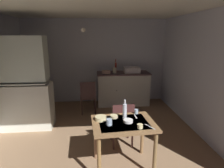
% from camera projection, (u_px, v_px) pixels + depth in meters
% --- Properties ---
extents(ground_plane, '(5.10, 5.10, 0.00)m').
position_uv_depth(ground_plane, '(98.00, 131.00, 4.04)').
color(ground_plane, '#8C6C4E').
extents(wall_back, '(4.20, 0.10, 2.44)m').
position_uv_depth(wall_back, '(96.00, 61.00, 5.62)').
color(wall_back, silver).
rests_on(wall_back, ground).
extents(wall_right, '(0.10, 3.93, 2.44)m').
position_uv_depth(wall_right, '(198.00, 73.00, 3.92)').
color(wall_right, silver).
rests_on(wall_right, ground).
extents(ceiling_slab, '(4.20, 3.93, 0.10)m').
position_uv_depth(ceiling_slab, '(95.00, 6.00, 3.41)').
color(ceiling_slab, silver).
extents(hutch_cabinet, '(1.05, 0.49, 1.98)m').
position_uv_depth(hutch_cabinet, '(25.00, 87.00, 3.99)').
color(hutch_cabinet, beige).
rests_on(hutch_cabinet, ground).
extents(counter_cabinet, '(1.50, 0.64, 0.94)m').
position_uv_depth(counter_cabinet, '(123.00, 88.00, 5.52)').
color(counter_cabinet, beige).
rests_on(counter_cabinet, ground).
extents(sink_basin, '(0.44, 0.34, 0.15)m').
position_uv_depth(sink_basin, '(132.00, 70.00, 5.41)').
color(sink_basin, silver).
rests_on(sink_basin, counter_cabinet).
extents(hand_pump, '(0.05, 0.27, 0.39)m').
position_uv_depth(hand_pump, '(116.00, 67.00, 5.39)').
color(hand_pump, maroon).
rests_on(hand_pump, counter_cabinet).
extents(mixing_bowl_counter, '(0.24, 0.24, 0.08)m').
position_uv_depth(mixing_bowl_counter, '(106.00, 72.00, 5.31)').
color(mixing_bowl_counter, tan).
rests_on(mixing_bowl_counter, counter_cabinet).
extents(stoneware_crock, '(0.11, 0.11, 0.15)m').
position_uv_depth(stoneware_crock, '(114.00, 70.00, 5.33)').
color(stoneware_crock, beige).
rests_on(stoneware_crock, counter_cabinet).
extents(dining_table, '(0.96, 0.75, 0.75)m').
position_uv_depth(dining_table, '(123.00, 130.00, 2.79)').
color(dining_table, brown).
rests_on(dining_table, ground).
extents(chair_far_side, '(0.42, 0.42, 0.84)m').
position_uv_depth(chair_far_side, '(122.00, 123.00, 3.40)').
color(chair_far_side, '#3C231E').
rests_on(chair_far_side, ground).
extents(chair_by_counter, '(0.43, 0.43, 0.87)m').
position_uv_depth(chair_by_counter, '(88.00, 96.00, 4.84)').
color(chair_by_counter, '#36231D').
rests_on(chair_by_counter, ground).
extents(serving_bowl_wide, '(0.17, 0.17, 0.06)m').
position_uv_depth(serving_bowl_wide, '(101.00, 118.00, 2.83)').
color(serving_bowl_wide, beige).
rests_on(serving_bowl_wide, dining_table).
extents(soup_bowl_small, '(0.12, 0.12, 0.04)m').
position_uv_depth(soup_bowl_small, '(114.00, 116.00, 2.91)').
color(soup_bowl_small, beige).
rests_on(soup_bowl_small, dining_table).
extents(sauce_dish, '(0.14, 0.14, 0.04)m').
position_uv_depth(sauce_dish, '(128.00, 121.00, 2.76)').
color(sauce_dish, white).
rests_on(sauce_dish, dining_table).
extents(mug_dark, '(0.08, 0.08, 0.06)m').
position_uv_depth(mug_dark, '(140.00, 126.00, 2.58)').
color(mug_dark, beige).
rests_on(mug_dark, dining_table).
extents(teacup_cream, '(0.06, 0.06, 0.07)m').
position_uv_depth(teacup_cream, '(136.00, 111.00, 3.06)').
color(teacup_cream, '#9EB2C6').
rests_on(teacup_cream, dining_table).
extents(mug_tall, '(0.08, 0.08, 0.09)m').
position_uv_depth(mug_tall, '(109.00, 122.00, 2.67)').
color(mug_tall, '#9EB2C6').
rests_on(mug_tall, dining_table).
extents(glass_bottle, '(0.06, 0.06, 0.30)m').
position_uv_depth(glass_bottle, '(125.00, 111.00, 2.87)').
color(glass_bottle, '#B7BCC1').
rests_on(glass_bottle, dining_table).
extents(table_knife, '(0.11, 0.18, 0.00)m').
position_uv_depth(table_knife, '(150.00, 127.00, 2.63)').
color(table_knife, silver).
rests_on(table_knife, dining_table).
extents(teaspoon_near_bowl, '(0.02, 0.15, 0.00)m').
position_uv_depth(teaspoon_near_bowl, '(135.00, 116.00, 2.96)').
color(teaspoon_near_bowl, beige).
rests_on(teaspoon_near_bowl, dining_table).
extents(pendant_bulb, '(0.08, 0.08, 0.08)m').
position_uv_depth(pendant_bulb, '(83.00, 30.00, 3.54)').
color(pendant_bulb, '#F9EFCC').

